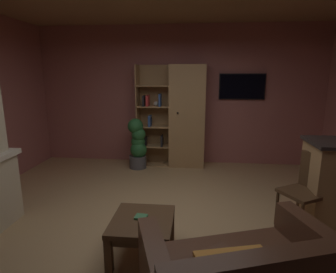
{
  "coord_description": "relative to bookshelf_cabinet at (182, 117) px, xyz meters",
  "views": [
    {
      "loc": [
        0.35,
        -3.05,
        1.83
      ],
      "look_at": [
        0.0,
        0.4,
        1.05
      ],
      "focal_mm": 29.5,
      "sensor_mm": 36.0,
      "label": 1
    }
  ],
  "objects": [
    {
      "name": "bookshelf_cabinet",
      "position": [
        0.0,
        0.0,
        0.0
      ],
      "size": [
        1.35,
        0.41,
        2.02
      ],
      "color": "#A87F51",
      "rests_on": "ground"
    },
    {
      "name": "wall_mounted_tv",
      "position": [
        1.16,
        0.21,
        0.6
      ],
      "size": [
        0.89,
        0.06,
        0.5
      ],
      "color": "black"
    },
    {
      "name": "dining_chair",
      "position": [
        1.6,
        -2.23,
        -0.47
      ],
      "size": [
        0.57,
        0.57,
        0.92
      ],
      "color": "#4C331E",
      "rests_on": "ground"
    },
    {
      "name": "potted_floor_plant",
      "position": [
        -0.86,
        -0.27,
        -0.5
      ],
      "size": [
        0.37,
        0.36,
        1.0
      ],
      "color": "#4C4C51",
      "rests_on": "ground"
    },
    {
      "name": "coffee_table",
      "position": [
        -0.25,
        -2.95,
        -0.68
      ],
      "size": [
        0.62,
        0.66,
        0.41
      ],
      "color": "#4C331E",
      "rests_on": "ground"
    },
    {
      "name": "table_book_0",
      "position": [
        -0.27,
        -2.94,
        -0.58
      ],
      "size": [
        0.13,
        0.12,
        0.02
      ],
      "primitive_type": "cube",
      "rotation": [
        0.0,
        0.0,
        -0.1
      ],
      "color": "#387247",
      "rests_on": "coffee_table"
    },
    {
      "name": "wall_back",
      "position": [
        -0.09,
        0.27,
        0.4
      ],
      "size": [
        5.89,
        0.06,
        2.8
      ],
      "primitive_type": "cube",
      "color": "#9E5B56",
      "rests_on": "ground"
    },
    {
      "name": "floor",
      "position": [
        -0.09,
        -2.4,
        -1.01
      ],
      "size": [
        5.77,
        5.28,
        0.02
      ],
      "primitive_type": "cube",
      "color": "tan",
      "rests_on": "ground"
    },
    {
      "name": "window_pane_back",
      "position": [
        -0.61,
        0.24,
        0.3
      ],
      "size": [
        0.63,
        0.01,
        0.74
      ],
      "primitive_type": "cube",
      "color": "white"
    }
  ]
}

